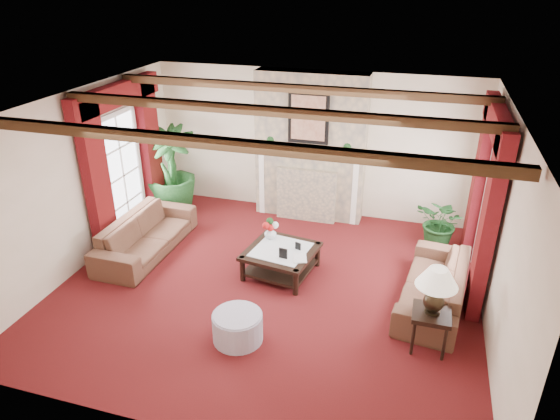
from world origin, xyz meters
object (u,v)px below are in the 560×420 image
(sofa_left, at_px, (145,229))
(coffee_table, at_px, (281,261))
(ottoman, at_px, (238,327))
(potted_palm, at_px, (173,189))
(sofa_right, at_px, (435,278))
(side_table, at_px, (429,330))

(sofa_left, bearing_deg, coffee_table, -89.74)
(coffee_table, relative_size, ottoman, 1.57)
(potted_palm, bearing_deg, sofa_right, -19.02)
(side_table, distance_m, ottoman, 2.37)
(coffee_table, bearing_deg, sofa_left, -171.84)
(sofa_right, relative_size, side_table, 3.91)
(sofa_left, xyz_separation_m, coffee_table, (2.33, -0.02, -0.21))
(sofa_right, relative_size, coffee_table, 2.10)
(coffee_table, height_order, ottoman, coffee_table)
(sofa_left, xyz_separation_m, ottoman, (2.24, -1.66, -0.23))
(potted_palm, xyz_separation_m, ottoman, (2.54, -3.20, -0.28))
(sofa_right, bearing_deg, potted_palm, -102.20)
(potted_palm, bearing_deg, sofa_left, -79.17)
(ottoman, bearing_deg, potted_palm, 128.38)
(sofa_right, distance_m, side_table, 1.01)
(sofa_left, bearing_deg, ottoman, -125.85)
(sofa_right, height_order, ottoman, sofa_right)
(ottoman, bearing_deg, coffee_table, 86.92)
(side_table, bearing_deg, ottoman, -167.30)
(potted_palm, relative_size, ottoman, 2.85)
(sofa_left, distance_m, sofa_right, 4.60)
(sofa_right, relative_size, ottoman, 3.29)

